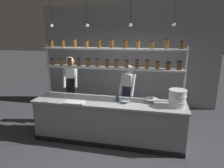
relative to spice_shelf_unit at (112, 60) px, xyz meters
The scene contains 12 objects.
ground_plane 1.80m from the spice_shelf_unit, 92.04° to the right, with size 40.00×40.00×0.00m, color #3D3D42.
back_wall 2.21m from the spice_shelf_unit, 90.31° to the left, with size 5.69×0.12×3.21m, color #939399.
prep_counter 1.35m from the spice_shelf_unit, 92.03° to the right, with size 3.29×0.76×0.92m.
spice_shelf_unit is the anchor object (origin of this frame).
chef_left 1.47m from the spice_shelf_unit, 161.19° to the left, with size 0.42×0.35×1.76m.
chef_center 0.95m from the spice_shelf_unit, 41.60° to the left, with size 0.40×0.33×1.62m.
container_stack 1.59m from the spice_shelf_unit, 13.36° to the right, with size 0.35×0.35×0.34m.
cutting_board 1.23m from the spice_shelf_unit, 139.48° to the right, with size 0.40×0.26×0.02m.
prep_bowl_near_left 1.22m from the spice_shelf_unit, 12.55° to the right, with size 0.29×0.29×0.08m.
prep_bowl_center_front 0.97m from the spice_shelf_unit, 44.64° to the right, with size 0.20×0.20×0.05m.
serving_cup_front 0.86m from the spice_shelf_unit, 57.81° to the right, with size 0.07×0.07×0.10m.
pendant_light_row 0.83m from the spice_shelf_unit, 90.25° to the right, with size 2.53×0.07×0.70m.
Camera 1 is at (0.98, -3.96, 2.35)m, focal length 32.00 mm.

